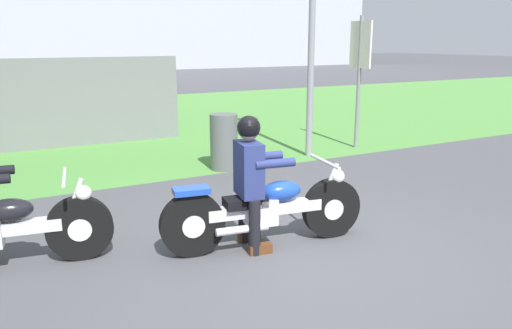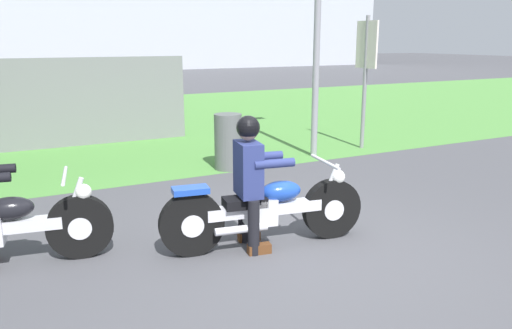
{
  "view_description": "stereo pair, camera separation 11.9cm",
  "coord_description": "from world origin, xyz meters",
  "px_view_note": "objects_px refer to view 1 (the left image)",
  "views": [
    {
      "loc": [
        -2.68,
        -3.89,
        2.14
      ],
      "look_at": [
        -0.19,
        0.66,
        0.85
      ],
      "focal_mm": 35.21,
      "sensor_mm": 36.0,
      "label": 1
    },
    {
      "loc": [
        -2.57,
        -3.95,
        2.14
      ],
      "look_at": [
        -0.19,
        0.66,
        0.85
      ],
      "focal_mm": 35.21,
      "sensor_mm": 36.0,
      "label": 2
    }
  ],
  "objects_px": {
    "motorcycle_lead": "(266,210)",
    "rider_lead": "(250,172)",
    "trash_can": "(224,142)",
    "sign_banner": "(360,62)"
  },
  "relations": [
    {
      "from": "motorcycle_lead",
      "to": "trash_can",
      "type": "distance_m",
      "value": 3.33
    },
    {
      "from": "rider_lead",
      "to": "sign_banner",
      "type": "bearing_deg",
      "value": 48.25
    },
    {
      "from": "motorcycle_lead",
      "to": "rider_lead",
      "type": "bearing_deg",
      "value": 179.2
    },
    {
      "from": "trash_can",
      "to": "sign_banner",
      "type": "relative_size",
      "value": 0.36
    },
    {
      "from": "trash_can",
      "to": "sign_banner",
      "type": "distance_m",
      "value": 3.37
    },
    {
      "from": "trash_can",
      "to": "sign_banner",
      "type": "xyz_separation_m",
      "value": [
        3.12,
        0.32,
        1.25
      ]
    },
    {
      "from": "motorcycle_lead",
      "to": "rider_lead",
      "type": "height_order",
      "value": "rider_lead"
    },
    {
      "from": "motorcycle_lead",
      "to": "rider_lead",
      "type": "relative_size",
      "value": 1.57
    },
    {
      "from": "sign_banner",
      "to": "motorcycle_lead",
      "type": "bearing_deg",
      "value": -139.74
    },
    {
      "from": "rider_lead",
      "to": "sign_banner",
      "type": "relative_size",
      "value": 0.54
    }
  ]
}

